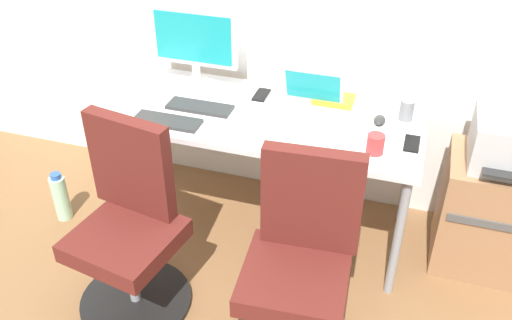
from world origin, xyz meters
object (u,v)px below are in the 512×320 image
object	(u,v)px
office_chair_left	(130,229)
desktop_monitor	(194,42)
open_laptop	(308,105)
office_chair_right	(300,267)
side_cabinet	(493,214)
coffee_mug	(375,144)
water_bottle_on_floor	(61,197)

from	to	relation	value
office_chair_left	desktop_monitor	bearing A→B (deg)	91.37
open_laptop	office_chair_right	bearing A→B (deg)	-78.16
side_cabinet	coffee_mug	xyz separation A→B (m)	(-0.61, -0.27, 0.47)
office_chair_right	desktop_monitor	world-z (taller)	desktop_monitor
office_chair_right	water_bottle_on_floor	size ratio (longest dim) A/B	3.03
office_chair_right	open_laptop	xyz separation A→B (m)	(-0.16, 0.76, 0.36)
desktop_monitor	open_laptop	world-z (taller)	desktop_monitor
office_chair_right	open_laptop	distance (m)	0.85
water_bottle_on_floor	office_chair_left	bearing A→B (deg)	-29.78
office_chair_left	coffee_mug	size ratio (longest dim) A/B	10.22
water_bottle_on_floor	coffee_mug	xyz separation A→B (m)	(1.72, 0.11, 0.63)
office_chair_left	desktop_monitor	xyz separation A→B (m)	(-0.02, 0.90, 0.56)
coffee_mug	office_chair_right	bearing A→B (deg)	-112.58
side_cabinet	office_chair_right	bearing A→B (deg)	-136.66
desktop_monitor	office_chair_left	bearing A→B (deg)	-88.63
coffee_mug	office_chair_left	bearing A→B (deg)	-153.51
office_chair_right	coffee_mug	size ratio (longest dim) A/B	10.22
water_bottle_on_floor	side_cabinet	bearing A→B (deg)	9.19
water_bottle_on_floor	desktop_monitor	bearing A→B (deg)	36.41
side_cabinet	open_laptop	size ratio (longest dim) A/B	2.00
office_chair_left	water_bottle_on_floor	distance (m)	0.85
office_chair_right	water_bottle_on_floor	world-z (taller)	office_chair_right
office_chair_left	side_cabinet	world-z (taller)	office_chair_left
open_laptop	coffee_mug	xyz separation A→B (m)	(0.37, -0.25, -0.01)
office_chair_right	open_laptop	world-z (taller)	open_laptop
side_cabinet	water_bottle_on_floor	xyz separation A→B (m)	(-2.33, -0.38, -0.16)
office_chair_right	water_bottle_on_floor	bearing A→B (deg)	165.12
office_chair_right	desktop_monitor	size ratio (longest dim) A/B	1.96
office_chair_right	side_cabinet	xyz separation A→B (m)	(0.82, 0.78, -0.11)
office_chair_right	water_bottle_on_floor	distance (m)	1.58
side_cabinet	coffee_mug	size ratio (longest dim) A/B	6.75
office_chair_right	coffee_mug	xyz separation A→B (m)	(0.21, 0.51, 0.35)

